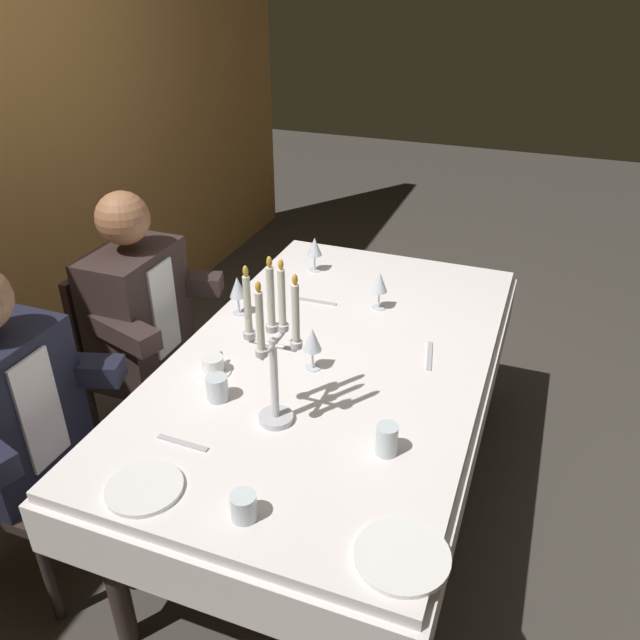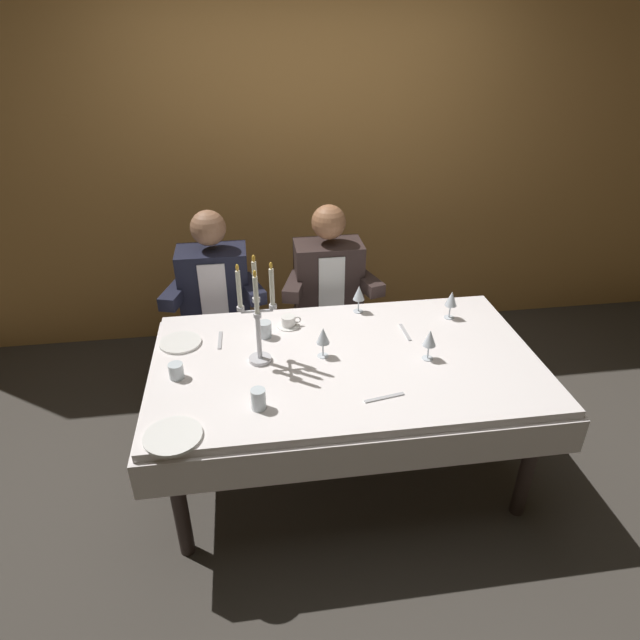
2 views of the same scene
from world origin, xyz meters
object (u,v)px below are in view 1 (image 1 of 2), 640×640
object	(u,v)px
dining_table	(332,381)
seated_diner_0	(7,408)
wine_glass_0	(237,288)
seated_diner_1	(136,309)
water_tumbler_0	(387,440)
candelabra	(273,349)
wine_glass_3	(312,340)
water_tumbler_1	(244,507)
dinner_plate_1	(402,556)
coffee_cup_0	(213,365)
wine_glass_2	(315,248)
dinner_plate_0	(144,488)
wine_glass_1	(380,283)
water_tumbler_2	(217,388)

from	to	relation	value
dining_table	seated_diner_0	bearing A→B (deg)	127.05
wine_glass_0	seated_diner_1	distance (m)	0.45
seated_diner_0	water_tumbler_0	bearing A→B (deg)	-79.58
candelabra	seated_diner_1	world-z (taller)	candelabra
wine_glass_3	water_tumbler_1	size ratio (longest dim) A/B	2.16
wine_glass_0	seated_diner_0	xyz separation A→B (m)	(-0.83, 0.42, -0.12)
dinner_plate_1	coffee_cup_0	distance (m)	0.98
dinner_plate_1	wine_glass_2	bearing A→B (deg)	28.50
wine_glass_0	coffee_cup_0	distance (m)	0.43
wine_glass_3	water_tumbler_1	world-z (taller)	wine_glass_3
dinner_plate_0	water_tumbler_1	bearing A→B (deg)	-88.35
wine_glass_3	water_tumbler_1	distance (m)	0.72
wine_glass_1	water_tumbler_0	xyz separation A→B (m)	(-0.85, -0.27, -0.07)
water_tumbler_2	dinner_plate_0	bearing A→B (deg)	-178.61
dining_table	seated_diner_1	world-z (taller)	seated_diner_1
wine_glass_2	seated_diner_0	world-z (taller)	seated_diner_0
dinner_plate_1	wine_glass_1	distance (m)	1.27
dining_table	water_tumbler_0	world-z (taller)	water_tumbler_0
wine_glass_1	seated_diner_1	xyz separation A→B (m)	(-0.35, 0.95, -0.12)
candelabra	dinner_plate_0	distance (m)	0.53
water_tumbler_1	water_tumbler_0	bearing A→B (deg)	-36.88
wine_glass_1	seated_diner_1	world-z (taller)	seated_diner_1
dining_table	wine_glass_3	xyz separation A→B (m)	(-0.11, 0.04, 0.24)
candelabra	wine_glass_1	xyz separation A→B (m)	(0.82, -0.10, -0.15)
dinner_plate_0	wine_glass_2	distance (m)	1.48
wine_glass_1	water_tumbler_0	world-z (taller)	wine_glass_1
wine_glass_0	wine_glass_3	bearing A→B (deg)	-122.09
water_tumbler_2	dinner_plate_1	bearing A→B (deg)	-119.44
seated_diner_0	wine_glass_2	bearing A→B (deg)	-23.27
seated_diner_0	seated_diner_1	xyz separation A→B (m)	(0.72, 0.00, 0.00)
water_tumbler_1	seated_diner_1	distance (m)	1.27
dinner_plate_1	wine_glass_0	xyz separation A→B (m)	(0.95, 0.93, 0.11)
water_tumbler_1	water_tumbler_2	distance (m)	0.53
water_tumbler_0	coffee_cup_0	bearing A→B (deg)	74.25
seated_diner_0	seated_diner_1	size ratio (longest dim) A/B	1.00
water_tumbler_0	water_tumbler_1	distance (m)	0.47
wine_glass_3	seated_diner_0	xyz separation A→B (m)	(-0.56, 0.85, -0.12)
wine_glass_2	water_tumbler_2	bearing A→B (deg)	-176.87
dinner_plate_1	seated_diner_1	distance (m)	1.59
dinner_plate_1	seated_diner_0	distance (m)	1.36
candelabra	seated_diner_0	distance (m)	0.92
candelabra	coffee_cup_0	xyz separation A→B (m)	(0.17, 0.32, -0.24)
seated_diner_1	candelabra	bearing A→B (deg)	-119.03
coffee_cup_0	dinner_plate_1	bearing A→B (deg)	-123.64
wine_glass_1	seated_diner_1	size ratio (longest dim) A/B	0.13
dinner_plate_0	seated_diner_1	xyz separation A→B (m)	(0.87, 0.63, -0.01)
dining_table	water_tumbler_2	bearing A→B (deg)	145.81
dinner_plate_0	wine_glass_3	size ratio (longest dim) A/B	1.31
wine_glass_2	water_tumbler_0	xyz separation A→B (m)	(-1.09, -0.65, -0.07)
wine_glass_3	coffee_cup_0	size ratio (longest dim) A/B	1.24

